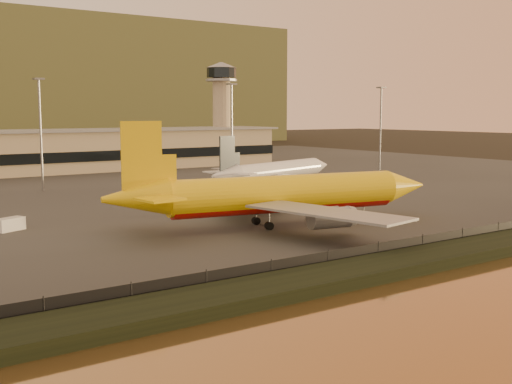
# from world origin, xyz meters

# --- Properties ---
(ground) EXTENTS (900.00, 900.00, 0.00)m
(ground) POSITION_xyz_m (0.00, 0.00, 0.00)
(ground) COLOR black
(ground) RESTS_ON ground
(embankment) EXTENTS (320.00, 7.00, 1.40)m
(embankment) POSITION_xyz_m (0.00, -17.00, 0.70)
(embankment) COLOR black
(embankment) RESTS_ON ground
(tarmac) EXTENTS (320.00, 220.00, 0.20)m
(tarmac) POSITION_xyz_m (0.00, 95.00, 0.10)
(tarmac) COLOR #2D2D2D
(tarmac) RESTS_ON ground
(perimeter_fence) EXTENTS (300.00, 0.05, 2.20)m
(perimeter_fence) POSITION_xyz_m (0.00, -13.00, 1.30)
(perimeter_fence) COLOR black
(perimeter_fence) RESTS_ON tarmac
(control_tower) EXTENTS (11.20, 11.20, 35.50)m
(control_tower) POSITION_xyz_m (70.00, 131.00, 21.66)
(control_tower) COLOR tan
(control_tower) RESTS_ON tarmac
(apron_light_masts) EXTENTS (152.20, 12.20, 25.40)m
(apron_light_masts) POSITION_xyz_m (15.00, 75.00, 15.70)
(apron_light_masts) COLOR slate
(apron_light_masts) RESTS_ON tarmac
(dhl_cargo_jet) EXTENTS (55.30, 53.37, 16.58)m
(dhl_cargo_jet) POSITION_xyz_m (6.82, 13.01, 5.15)
(dhl_cargo_jet) COLOR yellow
(dhl_cargo_jet) RESTS_ON tarmac
(white_narrowbody_jet) EXTENTS (43.75, 41.73, 12.78)m
(white_narrowbody_jet) POSITION_xyz_m (37.43, 54.76, 4.01)
(white_narrowbody_jet) COLOR white
(white_narrowbody_jet) RESTS_ON tarmac
(gse_vehicle_yellow) EXTENTS (4.46, 2.77, 1.86)m
(gse_vehicle_yellow) POSITION_xyz_m (7.57, 29.09, 1.13)
(gse_vehicle_yellow) COLOR yellow
(gse_vehicle_yellow) RESTS_ON tarmac
(gse_vehicle_white) EXTENTS (4.79, 3.58, 1.97)m
(gse_vehicle_white) POSITION_xyz_m (-29.15, 33.10, 1.18)
(gse_vehicle_white) COLOR white
(gse_vehicle_white) RESTS_ON tarmac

